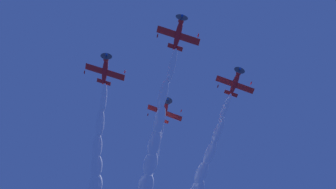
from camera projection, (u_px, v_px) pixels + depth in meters
name	position (u px, v px, depth m)	size (l,w,h in m)	color
airplane_lead	(178.00, 33.00, 67.24)	(6.58, 6.56, 2.97)	red
airplane_left_wingman	(235.00, 82.00, 76.74)	(6.57, 6.49, 3.03)	red
airplane_right_wingman	(105.00, 70.00, 72.97)	(6.57, 6.63, 2.81)	red
airplane_slot_tail	(165.00, 111.00, 82.98)	(6.55, 6.51, 2.86)	red
smoke_trail_lead	(152.00, 156.00, 86.74)	(35.63, 28.11, 4.64)	white
smoke_trail_left_wingman	(199.00, 182.00, 96.11)	(35.47, 27.87, 4.55)	white
smoke_trail_right_wingman	(95.00, 177.00, 92.42)	(35.03, 28.29, 4.50)	white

